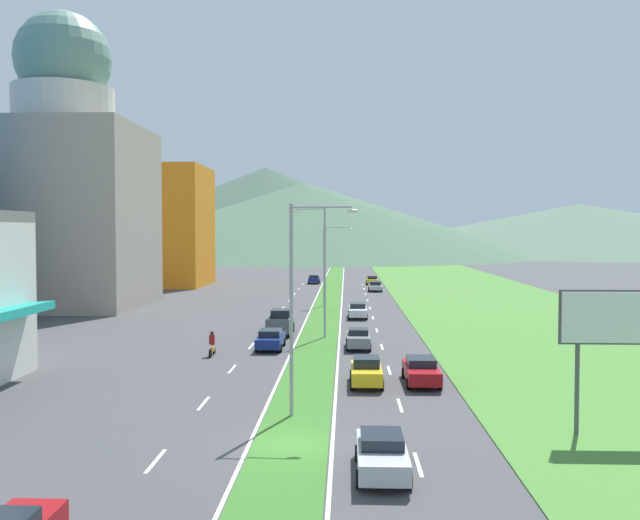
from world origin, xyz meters
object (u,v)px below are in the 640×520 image
object	(u,v)px
street_lamp_far	(327,260)
car_2	(358,338)
street_lamp_near	(298,295)
pickup_truck_0	(281,323)
car_4	(314,279)
motorcycle_rider	(212,346)
street_lamp_mid	(322,264)
car_8	(421,370)
car_3	(358,310)
billboard_roadside	(618,325)
car_1	(366,371)
car_9	(375,286)
car_7	(382,453)
car_0	(372,280)
car_6	(271,339)

from	to	relation	value
street_lamp_far	car_2	world-z (taller)	street_lamp_far
street_lamp_far	street_lamp_near	bearing A→B (deg)	-90.03
car_2	pickup_truck_0	size ratio (longest dim) A/B	0.77
car_4	motorcycle_rider	bearing A→B (deg)	176.61
street_lamp_mid	car_8	xyz separation A→B (m)	(6.48, -17.09, -5.43)
car_3	billboard_roadside	bearing A→B (deg)	14.71
car_8	motorcycle_rider	distance (m)	16.39
car_1	car_2	xyz separation A→B (m)	(-0.25, 12.54, -0.04)
billboard_roadside	car_9	distance (m)	72.92
car_3	pickup_truck_0	xyz separation A→B (m)	(-6.92, -11.31, 0.20)
billboard_roadside	car_7	world-z (taller)	billboard_roadside
street_lamp_mid	car_7	distance (m)	32.90
car_0	car_3	distance (m)	45.16
billboard_roadside	car_0	size ratio (longest dim) A/B	1.58
street_lamp_near	car_0	world-z (taller)	street_lamp_near
street_lamp_near	billboard_roadside	bearing A→B (deg)	-10.14
street_lamp_near	street_lamp_far	xyz separation A→B (m)	(0.02, 49.11, -0.32)
car_0	car_2	world-z (taller)	car_2
billboard_roadside	pickup_truck_0	world-z (taller)	billboard_roadside
car_9	motorcycle_rider	xyz separation A→B (m)	(-13.97, -53.97, -0.00)
street_lamp_mid	billboard_roadside	size ratio (longest dim) A/B	1.71
street_lamp_far	car_0	world-z (taller)	street_lamp_far
car_7	car_8	size ratio (longest dim) A/B	0.93
car_7	car_3	bearing A→B (deg)	-179.82
car_8	car_9	xyz separation A→B (m)	(-0.09, 62.39, -0.04)
car_4	car_8	distance (m)	78.01
car_7	car_9	distance (m)	77.63
street_lamp_far	billboard_roadside	size ratio (longest dim) A/B	1.50
car_2	motorcycle_rider	bearing A→B (deg)	-71.18
car_3	car_2	bearing A→B (deg)	-0.79
car_4	car_7	xyz separation A→B (m)	(6.87, -92.55, 0.00)
car_7	car_9	size ratio (longest dim) A/B	1.11
street_lamp_near	car_3	xyz separation A→B (m)	(3.48, 38.09, -5.11)
car_7	car_8	xyz separation A→B (m)	(3.09, 15.18, 0.02)
car_4	car_9	bearing A→B (deg)	-146.59
street_lamp_near	street_lamp_far	distance (m)	49.11
billboard_roadside	car_4	size ratio (longest dim) A/B	1.60
car_6	car_0	bearing A→B (deg)	-8.99
street_lamp_near	pickup_truck_0	size ratio (longest dim) A/B	1.90
street_lamp_far	car_4	xyz separation A→B (m)	(-3.27, 35.75, -4.81)
car_0	car_3	bearing A→B (deg)	-4.05
car_1	car_9	bearing A→B (deg)	177.13
car_4	car_6	xyz separation A→B (m)	(-0.21, -65.81, 0.01)
street_lamp_far	pickup_truck_0	world-z (taller)	street_lamp_far
car_3	car_9	size ratio (longest dim) A/B	1.17
car_1	car_8	world-z (taller)	car_1
car_8	car_7	bearing A→B (deg)	-11.51
car_0	car_7	xyz separation A→B (m)	(-3.05, -90.82, 0.03)
street_lamp_mid	car_7	size ratio (longest dim) A/B	2.46
car_1	motorcycle_rider	bearing A→B (deg)	-129.58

